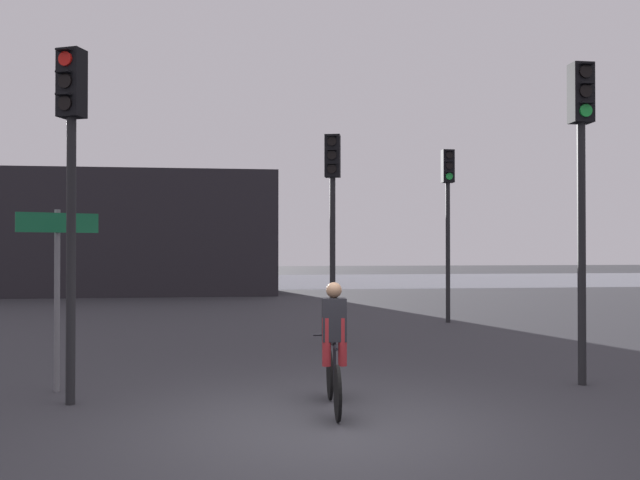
{
  "coord_description": "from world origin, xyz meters",
  "views": [
    {
      "loc": [
        -0.89,
        -7.06,
        2.07
      ],
      "look_at": [
        0.5,
        5.0,
        2.2
      ],
      "focal_mm": 35.0,
      "sensor_mm": 36.0,
      "label": 1
    }
  ],
  "objects_px": {
    "traffic_light_far_right": "(448,203)",
    "traffic_light_center": "(333,199)",
    "distant_building": "(102,233)",
    "traffic_light_near_right": "(581,162)",
    "direction_sign_post": "(57,273)",
    "cyclist": "(334,346)",
    "traffic_light_near_left": "(71,158)"
  },
  "relations": [
    {
      "from": "traffic_light_near_right",
      "to": "cyclist",
      "type": "height_order",
      "value": "traffic_light_near_right"
    },
    {
      "from": "traffic_light_center",
      "to": "cyclist",
      "type": "height_order",
      "value": "traffic_light_center"
    },
    {
      "from": "distant_building",
      "to": "traffic_light_center",
      "type": "bearing_deg",
      "value": -61.53
    },
    {
      "from": "traffic_light_near_right",
      "to": "cyclist",
      "type": "distance_m",
      "value": 4.75
    },
    {
      "from": "traffic_light_near_left",
      "to": "cyclist",
      "type": "distance_m",
      "value": 4.22
    },
    {
      "from": "traffic_light_far_right",
      "to": "traffic_light_center",
      "type": "bearing_deg",
      "value": 42.98
    },
    {
      "from": "traffic_light_near_right",
      "to": "direction_sign_post",
      "type": "distance_m",
      "value": 7.87
    },
    {
      "from": "traffic_light_center",
      "to": "cyclist",
      "type": "relative_size",
      "value": 2.6
    },
    {
      "from": "traffic_light_near_left",
      "to": "traffic_light_center",
      "type": "relative_size",
      "value": 1.05
    },
    {
      "from": "traffic_light_far_right",
      "to": "traffic_light_center",
      "type": "xyz_separation_m",
      "value": [
        -3.66,
        -3.48,
        -0.18
      ]
    },
    {
      "from": "traffic_light_near_left",
      "to": "traffic_light_far_right",
      "type": "height_order",
      "value": "traffic_light_far_right"
    },
    {
      "from": "cyclist",
      "to": "traffic_light_near_left",
      "type": "bearing_deg",
      "value": 170.75
    },
    {
      "from": "distant_building",
      "to": "traffic_light_center",
      "type": "xyz_separation_m",
      "value": [
        8.1,
        -14.94,
        0.43
      ]
    },
    {
      "from": "traffic_light_near_left",
      "to": "traffic_light_center",
      "type": "bearing_deg",
      "value": -110.3
    },
    {
      "from": "distant_building",
      "to": "direction_sign_post",
      "type": "relative_size",
      "value": 5.83
    },
    {
      "from": "cyclist",
      "to": "traffic_light_center",
      "type": "bearing_deg",
      "value": 84.87
    },
    {
      "from": "traffic_light_far_right",
      "to": "cyclist",
      "type": "distance_m",
      "value": 10.06
    },
    {
      "from": "traffic_light_far_right",
      "to": "traffic_light_near_right",
      "type": "relative_size",
      "value": 0.98
    },
    {
      "from": "direction_sign_post",
      "to": "cyclist",
      "type": "bearing_deg",
      "value": 134.68
    },
    {
      "from": "traffic_light_near_right",
      "to": "traffic_light_center",
      "type": "height_order",
      "value": "traffic_light_near_right"
    },
    {
      "from": "distant_building",
      "to": "traffic_light_near_left",
      "type": "relative_size",
      "value": 3.25
    },
    {
      "from": "traffic_light_center",
      "to": "traffic_light_far_right",
      "type": "bearing_deg",
      "value": -122.23
    },
    {
      "from": "traffic_light_center",
      "to": "direction_sign_post",
      "type": "height_order",
      "value": "traffic_light_center"
    },
    {
      "from": "direction_sign_post",
      "to": "cyclist",
      "type": "xyz_separation_m",
      "value": [
        3.78,
        -1.45,
        -0.88
      ]
    },
    {
      "from": "direction_sign_post",
      "to": "traffic_light_near_right",
      "type": "bearing_deg",
      "value": 152.59
    },
    {
      "from": "traffic_light_near_left",
      "to": "direction_sign_post",
      "type": "relative_size",
      "value": 1.8
    },
    {
      "from": "traffic_light_near_right",
      "to": "direction_sign_post",
      "type": "xyz_separation_m",
      "value": [
        -7.68,
        0.42,
        -1.64
      ]
    },
    {
      "from": "direction_sign_post",
      "to": "cyclist",
      "type": "height_order",
      "value": "direction_sign_post"
    },
    {
      "from": "traffic_light_near_left",
      "to": "traffic_light_near_right",
      "type": "relative_size",
      "value": 0.97
    },
    {
      "from": "traffic_light_near_left",
      "to": "traffic_light_center",
      "type": "xyz_separation_m",
      "value": [
        4.09,
        4.55,
        -0.15
      ]
    },
    {
      "from": "traffic_light_far_right",
      "to": "cyclist",
      "type": "xyz_separation_m",
      "value": [
        -4.36,
        -8.73,
        -2.45
      ]
    },
    {
      "from": "traffic_light_center",
      "to": "distant_building",
      "type": "bearing_deg",
      "value": -47.32
    }
  ]
}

